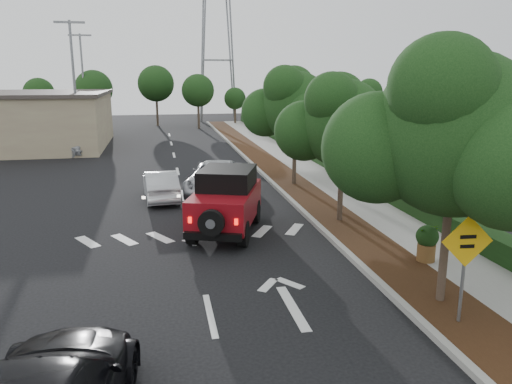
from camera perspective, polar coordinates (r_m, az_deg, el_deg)
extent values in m
plane|color=black|center=(12.08, -5.26, -13.84)|extent=(120.00, 120.00, 0.00)
cube|color=#9E9B93|center=(24.01, 2.69, 0.28)|extent=(0.20, 70.00, 0.15)
cube|color=black|center=(24.27, 4.98, 0.34)|extent=(1.80, 70.00, 0.12)
cube|color=gray|center=(24.85, 9.19, 0.53)|extent=(2.00, 70.00, 0.12)
cube|color=black|center=(25.29, 12.20, 1.41)|extent=(0.80, 70.00, 0.80)
cylinder|color=black|center=(19.17, -5.11, -2.04)|extent=(0.57, 0.92, 0.87)
cylinder|color=black|center=(18.87, -0.10, -2.24)|extent=(0.57, 0.92, 0.87)
cylinder|color=black|center=(16.64, -7.25, -4.50)|extent=(0.57, 0.92, 0.87)
cylinder|color=black|center=(16.29, -1.48, -4.80)|extent=(0.57, 0.92, 0.87)
cube|color=maroon|center=(17.56, -3.47, -1.44)|extent=(3.17, 4.43, 1.08)
cube|color=black|center=(17.66, -3.30, 1.61)|extent=(2.42, 2.67, 0.69)
cube|color=maroon|center=(19.03, -2.55, -0.53)|extent=(1.99, 1.63, 0.89)
cube|color=black|center=(15.74, -4.98, -5.09)|extent=(1.81, 0.80, 0.24)
cylinder|color=black|center=(15.45, -5.14, -3.55)|extent=(0.86, 0.50, 0.82)
cube|color=#FF190C|center=(15.83, -7.58, -3.20)|extent=(0.12, 0.08, 0.20)
cube|color=#FF190C|center=(15.50, -2.28, -3.44)|extent=(0.12, 0.08, 0.20)
imported|color=#B7B9BF|center=(23.48, -4.55, 1.60)|extent=(3.70, 5.74, 1.47)
imported|color=#B9BCC1|center=(22.71, -10.84, 0.78)|extent=(1.66, 4.04, 1.30)
imported|color=#B4B6BC|center=(37.07, -21.64, 5.10)|extent=(4.90, 3.53, 1.55)
cylinder|color=slate|center=(11.93, 22.59, -8.60)|extent=(0.08, 0.08, 2.26)
cube|color=#EBAD0C|center=(11.65, 23.00, -5.21)|extent=(1.16, 0.11, 1.16)
cube|color=black|center=(11.60, 23.10, -4.74)|extent=(0.37, 0.04, 0.08)
cube|color=black|center=(11.67, 23.01, -5.75)|extent=(0.32, 0.03, 0.08)
cylinder|color=brown|center=(15.64, 18.86, -6.54)|extent=(0.56, 0.56, 0.53)
sphere|color=black|center=(15.49, 19.00, -4.80)|extent=(0.66, 0.66, 0.66)
imported|color=black|center=(15.46, 19.02, -4.54)|extent=(0.59, 0.52, 0.62)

